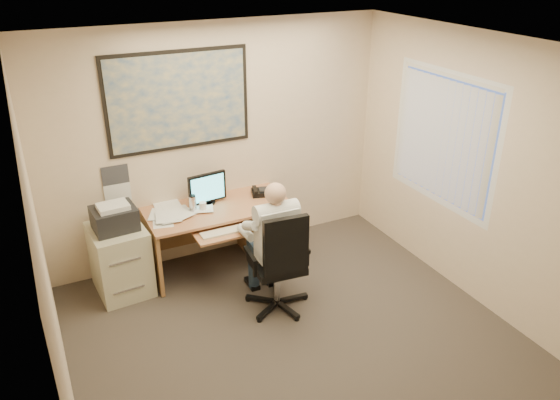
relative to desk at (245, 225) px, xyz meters
name	(u,v)px	position (x,y,z in m)	size (l,w,h in m)	color
room_shell	(317,228)	(-0.15, -1.90, 0.91)	(4.00, 4.50, 2.70)	#3C352E
desk	(245,225)	(0.00, 0.00, 0.00)	(1.60, 0.97, 1.11)	tan
world_map	(179,101)	(-0.57, 0.33, 1.46)	(1.56, 0.03, 1.06)	#1E4C93
wall_calendar	(116,184)	(-1.32, 0.34, 0.64)	(0.28, 0.01, 0.42)	white
window_blinds	(443,139)	(1.82, -1.10, 1.11)	(0.06, 1.40, 1.30)	beige
filing_cabinet	(120,254)	(-1.44, -0.03, 0.00)	(0.58, 0.68, 1.03)	beige
office_chair	(280,281)	(-0.08, -1.08, -0.11)	(0.74, 0.74, 1.14)	black
person	(276,247)	(-0.08, -0.99, 0.24)	(0.56, 0.79, 1.37)	silver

